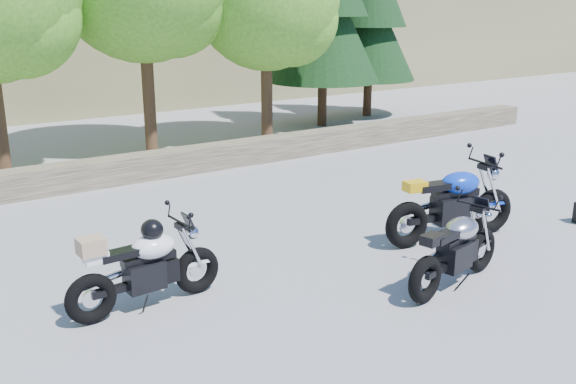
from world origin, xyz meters
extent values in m
plane|color=gray|center=(0.00, 0.00, 0.00)|extent=(90.00, 90.00, 0.00)
cube|color=#493C30|center=(0.00, 5.50, 0.25)|extent=(22.00, 0.55, 0.50)
sphere|color=#3D7E1C|center=(-2.00, 6.90, 3.13)|extent=(2.38, 2.38, 2.38)
cylinder|color=#382314|center=(0.80, 7.60, 1.68)|extent=(0.28, 0.28, 3.36)
cylinder|color=#382314|center=(3.60, 7.00, 1.46)|extent=(0.28, 0.28, 2.91)
sphere|color=#3D7E1C|center=(4.10, 6.70, 3.02)|extent=(2.29, 2.29, 2.29)
cylinder|color=#382314|center=(6.20, 8.20, 1.08)|extent=(0.26, 0.26, 2.16)
cone|color=black|center=(6.20, 8.20, 2.88)|extent=(3.17, 3.17, 3.24)
cylinder|color=#382314|center=(8.40, 8.80, 0.96)|extent=(0.26, 0.26, 1.92)
cone|color=black|center=(8.40, 8.80, 2.56)|extent=(2.82, 2.82, 2.88)
torus|color=black|center=(1.67, -1.30, 0.29)|extent=(0.60, 0.26, 0.58)
torus|color=black|center=(0.39, -1.56, 0.29)|extent=(0.60, 0.26, 0.58)
cylinder|color=silver|center=(1.67, -1.30, 0.29)|extent=(0.20, 0.07, 0.20)
cylinder|color=silver|center=(0.39, -1.56, 0.29)|extent=(0.20, 0.07, 0.20)
cube|color=black|center=(1.01, -1.43, 0.40)|extent=(0.48, 0.35, 0.33)
cube|color=black|center=(1.07, -1.42, 0.60)|extent=(0.65, 0.27, 0.09)
ellipsoid|color=#ADADB1|center=(1.13, -1.41, 0.72)|extent=(0.58, 0.45, 0.27)
cube|color=black|center=(0.74, -1.49, 0.72)|extent=(0.48, 0.28, 0.08)
cube|color=black|center=(0.48, -1.54, 0.76)|extent=(0.28, 0.23, 0.12)
cylinder|color=black|center=(1.49, -1.34, 0.93)|extent=(0.15, 0.59, 0.03)
sphere|color=silver|center=(1.63, -1.31, 0.78)|extent=(0.16, 0.16, 0.16)
torus|color=black|center=(-1.68, 0.16, 0.29)|extent=(0.58, 0.17, 0.58)
torus|color=black|center=(-2.98, 0.09, 0.29)|extent=(0.58, 0.17, 0.58)
cylinder|color=silver|center=(-1.68, 0.16, 0.29)|extent=(0.20, 0.05, 0.20)
cylinder|color=silver|center=(-2.98, 0.09, 0.29)|extent=(0.20, 0.05, 0.20)
cube|color=black|center=(-2.35, 0.12, 0.40)|extent=(0.45, 0.29, 0.32)
cube|color=black|center=(-2.28, 0.13, 0.59)|extent=(0.64, 0.18, 0.09)
ellipsoid|color=silver|center=(-2.22, 0.13, 0.72)|extent=(0.53, 0.38, 0.27)
cube|color=black|center=(-2.62, 0.11, 0.72)|extent=(0.46, 0.22, 0.08)
cube|color=silver|center=(-2.89, 0.10, 0.76)|extent=(0.26, 0.19, 0.12)
cylinder|color=black|center=(-1.86, 0.15, 0.93)|extent=(0.06, 0.60, 0.03)
sphere|color=silver|center=(-1.72, 0.15, 0.77)|extent=(0.16, 0.16, 0.16)
ellipsoid|color=black|center=(-2.22, 0.13, 0.92)|extent=(0.27, 0.28, 0.24)
cube|color=#987A58|center=(-2.92, 0.09, 0.88)|extent=(0.28, 0.25, 0.18)
torus|color=black|center=(2.97, -0.41, 0.34)|extent=(0.70, 0.28, 0.69)
torus|color=black|center=(1.45, -0.16, 0.34)|extent=(0.70, 0.28, 0.69)
cylinder|color=silver|center=(2.97, -0.41, 0.34)|extent=(0.24, 0.08, 0.24)
cylinder|color=silver|center=(1.45, -0.16, 0.34)|extent=(0.24, 0.08, 0.24)
cube|color=black|center=(2.19, -0.28, 0.47)|extent=(0.56, 0.40, 0.39)
cube|color=black|center=(2.26, -0.29, 0.71)|extent=(0.77, 0.29, 0.11)
ellipsoid|color=#0C33BA|center=(2.33, -0.30, 0.86)|extent=(0.67, 0.51, 0.33)
cube|color=black|center=(1.87, -0.23, 0.86)|extent=(0.57, 0.32, 0.10)
cube|color=#E3AB0B|center=(1.55, -0.17, 0.90)|extent=(0.33, 0.26, 0.14)
cylinder|color=black|center=(2.76, -0.37, 1.10)|extent=(0.15, 0.70, 0.03)
sphere|color=silver|center=(2.93, -0.40, 0.92)|extent=(0.19, 0.19, 0.19)
camera|label=1|loc=(-4.72, -6.33, 3.35)|focal=40.00mm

